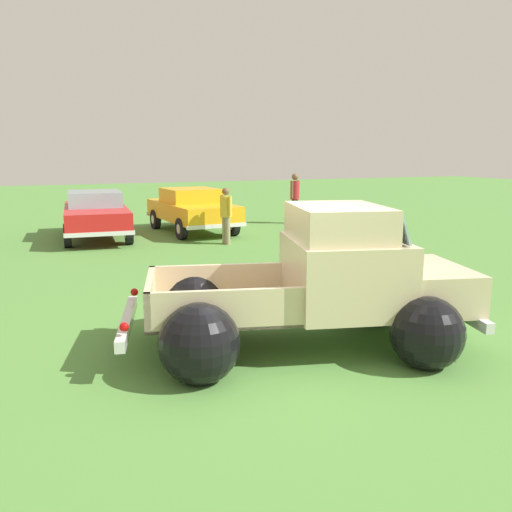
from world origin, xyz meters
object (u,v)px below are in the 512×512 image
Objects in this scene: lane_cone_0 at (304,270)px; vintage_pickup_truck at (325,291)px; spectator_0 at (226,212)px; spectator_2 at (363,239)px; lane_cone_1 at (216,280)px; show_car_0 at (96,213)px; spectator_1 at (295,195)px; show_car_1 at (192,208)px.

vintage_pickup_truck is at bearing -113.30° from lane_cone_0.
spectator_2 is (0.88, -5.56, 0.00)m from spectator_0.
lane_cone_1 is at bearing -121.75° from spectator_0.
show_car_0 is 8.01m from lane_cone_1.
spectator_2 is at bearing -18.14° from lane_cone_0.
spectator_0 is 0.88× the size of spectator_1.
spectator_1 is (5.44, 11.59, 0.30)m from vintage_pickup_truck.
spectator_1 is at bearing 79.37° from vintage_pickup_truck.
show_car_1 is 2.35× the size of spectator_1.
spectator_0 is at bearing 0.45° from show_car_1.
vintage_pickup_truck is at bearing -79.39° from lane_cone_1.
spectator_2 reaches higher than lane_cone_0.
vintage_pickup_truck is 11.01m from show_car_0.
show_car_1 is 6.84× the size of lane_cone_0.
spectator_2 reaches higher than lane_cone_1.
lane_cone_0 and lane_cone_1 have the same top height.
lane_cone_1 is at bearing -17.71° from show_car_1.
spectator_1 reaches higher than show_car_0.
show_car_0 is 7.23m from spectator_1.
show_car_0 is at bearing 98.59° from lane_cone_1.
lane_cone_0 is 1.00× the size of lane_cone_1.
spectator_1 is at bearing 55.18° from lane_cone_1.
vintage_pickup_truck is 12.81m from spectator_1.
vintage_pickup_truck is at bearing -11.36° from show_car_1.
vintage_pickup_truck is 7.86× the size of lane_cone_0.
show_car_0 is 9.16m from spectator_2.
spectator_0 reaches higher than lane_cone_1.
vintage_pickup_truck reaches higher than spectator_2.
lane_cone_0 is at bearing -4.43° from show_car_1.
show_car_0 is 1.08× the size of show_car_1.
show_car_0 is 2.54× the size of spectator_1.
show_car_1 is at bearing 64.13° from spectator_1.
show_car_0 is at bearing 111.62° from lane_cone_0.
vintage_pickup_truck is 3.05m from lane_cone_1.
show_car_0 reaches higher than lane_cone_0.
spectator_1 reaches higher than lane_cone_0.
lane_cone_0 is 1.89m from lane_cone_1.
lane_cone_1 is at bearing 177.12° from spectator_2.
show_car_1 reaches higher than lane_cone_1.
spectator_1 is at bearing 94.15° from show_car_1.
spectator_2 is at bearing -4.52° from lane_cone_1.
spectator_1 reaches higher than spectator_0.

